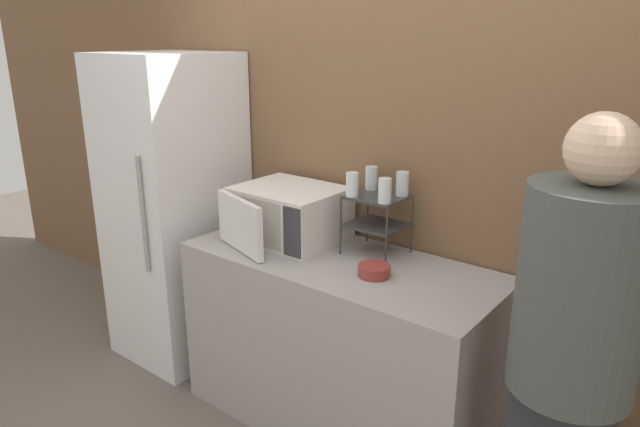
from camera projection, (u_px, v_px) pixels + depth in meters
The scene contains 11 objects.
wall_back at pixel (384, 168), 2.92m from camera, with size 8.00×0.06×2.60m.
counter at pixel (338, 343), 2.89m from camera, with size 1.58×0.67×0.92m.
microwave at pixel (287, 214), 2.99m from camera, with size 0.54×0.59×0.28m.
dish_rack at pixel (377, 212), 2.77m from camera, with size 0.27×0.24×0.30m.
glass_front_left at pixel (352, 184), 2.72m from camera, with size 0.06×0.06×0.12m.
glass_back_right at pixel (402, 184), 2.73m from camera, with size 0.06×0.06×0.12m.
glass_front_right at pixel (385, 191), 2.61m from camera, with size 0.06×0.06×0.12m.
glass_back_left at pixel (371, 178), 2.85m from camera, with size 0.06×0.06×0.12m.
bowl at pixel (374, 271), 2.56m from camera, with size 0.15×0.15×0.05m.
person at pixel (574, 341), 1.94m from camera, with size 0.42×0.42×1.74m.
refrigerator at pixel (175, 210), 3.48m from camera, with size 0.66×0.71×1.86m.
Camera 1 is at (1.52, -1.73, 1.96)m, focal length 32.00 mm.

